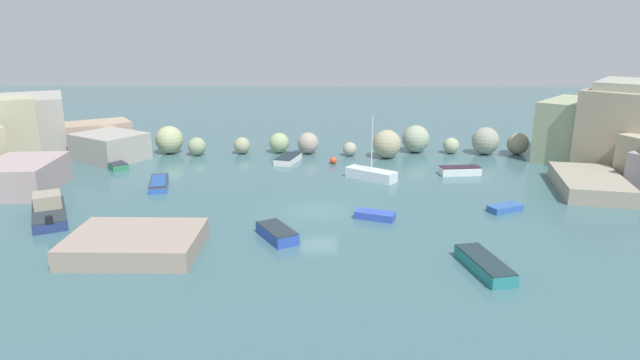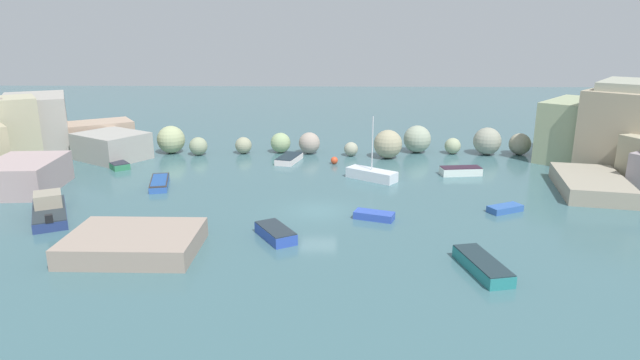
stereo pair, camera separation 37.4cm
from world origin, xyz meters
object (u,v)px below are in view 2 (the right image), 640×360
Objects in this scene: stone_dock at (134,242)px; moored_boat_10 at (155,239)px; moored_boat_3 at (289,159)px; moored_boat_7 at (505,209)px; moored_boat_0 at (372,174)px; moored_boat_2 at (117,164)px; channel_buoy at (334,160)px; moored_boat_9 at (159,183)px; moored_boat_4 at (276,233)px; moored_boat_5 at (482,265)px; moored_boat_1 at (49,209)px; moored_boat_6 at (461,171)px; moored_boat_8 at (374,215)px.

stone_dock is 1.40m from moored_boat_10.
moored_boat_3 reaches higher than moored_boat_7.
moored_boat_0 reaches higher than moored_boat_10.
moored_boat_10 reaches higher than moored_boat_2.
moored_boat_9 is at bearing -151.46° from channel_buoy.
moored_boat_3 is at bearing 151.89° from moored_boat_4.
moored_boat_2 is 34.14m from moored_boat_5.
moored_boat_10 reaches higher than moored_boat_9.
moored_boat_1 is (-7.66, 5.53, -0.03)m from stone_dock.
moored_boat_5 is at bearing 156.95° from moored_boat_10.
moored_boat_6 is at bearing -18.35° from channel_buoy.
moored_boat_0 is at bearing -177.71° from moored_boat_5.
moored_boat_10 is at bearing -150.52° from moored_boat_6.
moored_boat_6 reaches higher than moored_boat_3.
moored_boat_0 is 9.36m from moored_boat_3.
channel_buoy is at bearing 156.98° from moored_boat_0.
moored_boat_7 is (4.02, 9.45, -0.12)m from moored_boat_5.
moored_boat_6 is 0.76× the size of moored_boat_10.
moored_boat_4 is (-3.48, -18.27, 0.01)m from channel_buoy.
channel_buoy is at bearing -79.49° from moored_boat_1.
moored_boat_5 is at bearing -139.48° from moored_boat_7.
moored_boat_7 is at bearing -115.77° from moored_boat_3.
moored_boat_3 is at bearing 156.90° from moored_boat_6.
moored_boat_8 is at bearing -141.03° from moored_boat_3.
moored_boat_4 is 0.98× the size of moored_boat_6.
moored_boat_6 is (14.24, 14.70, 0.00)m from moored_boat_4.
moored_boat_2 is at bearing 114.02° from stone_dock.
moored_boat_4 is at bearing -174.70° from moored_boat_2.
moored_boat_5 reaches higher than moored_boat_8.
moored_boat_10 is at bearing 168.61° from moored_boat_2.
moored_boat_3 is 0.86× the size of moored_boat_9.
stone_dock is 20.89m from moored_boat_0.
moored_boat_9 is at bearing 141.36° from moored_boat_7.
moored_boat_1 is at bearing -166.25° from moored_boat_6.
moored_boat_3 is 0.84× the size of moored_boat_10.
moored_boat_0 is 19.52m from moored_boat_10.
moored_boat_1 reaches higher than moored_boat_5.
moored_boat_1 is 8.95m from moored_boat_9.
moored_boat_0 reaches higher than moored_boat_1.
moored_boat_7 is at bearing 144.47° from moored_boat_5.
moored_boat_3 is (-7.30, 5.86, -0.15)m from moored_boat_0.
moored_boat_1 is 1.36× the size of moored_boat_5.
moored_boat_7 is 22.91m from moored_boat_10.
moored_boat_10 is at bearing -118.14° from channel_buoy.
moored_boat_9 is 0.97× the size of moored_boat_10.
moored_boat_1 is 1.35× the size of moored_boat_9.
moored_boat_0 is at bearing -146.70° from moored_boat_10.
moored_boat_10 is at bearing 2.36° from moored_boat_9.
channel_buoy is at bearing 119.77° from moored_boat_8.
stone_dock is 2.01× the size of moored_boat_6.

